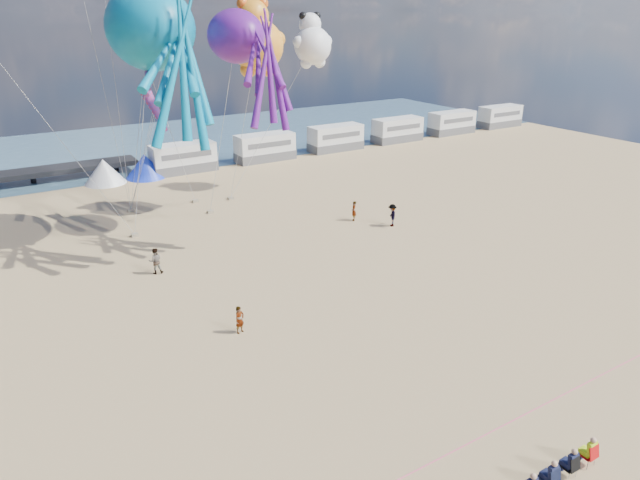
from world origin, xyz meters
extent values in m
plane|color=tan|center=(0.00, 0.00, 0.00)|extent=(120.00, 120.00, 0.00)
plane|color=#3B5B71|center=(0.00, 55.00, 0.02)|extent=(120.00, 120.00, 0.00)
cube|color=silver|center=(6.00, 40.00, 1.50)|extent=(6.60, 2.50, 3.00)
cube|color=silver|center=(15.50, 40.00, 1.50)|extent=(6.60, 2.50, 3.00)
cube|color=silver|center=(25.00, 40.00, 1.50)|extent=(6.60, 2.50, 3.00)
cube|color=silver|center=(34.50, 40.00, 1.50)|extent=(6.60, 2.50, 3.00)
cube|color=silver|center=(44.00, 40.00, 1.50)|extent=(6.60, 2.50, 3.00)
cube|color=silver|center=(53.50, 40.00, 1.50)|extent=(6.60, 2.50, 3.00)
cone|color=white|center=(-2.00, 40.00, 1.20)|extent=(4.00, 4.00, 2.40)
cone|color=#1933CC|center=(2.00, 40.00, 1.20)|extent=(4.00, 4.00, 2.40)
cylinder|color=#F2338C|center=(0.00, -5.00, 0.02)|extent=(34.00, 0.03, 0.03)
imported|color=tan|center=(-2.40, 7.37, 0.76)|extent=(0.64, 0.52, 1.52)
imported|color=#7F6659|center=(-3.96, 16.93, 0.87)|extent=(0.94, 0.71, 1.73)
imported|color=#7F6659|center=(14.39, 15.77, 0.89)|extent=(1.02, 1.09, 1.79)
imported|color=#7F6659|center=(12.59, 18.40, 0.80)|extent=(1.16, 1.53, 1.61)
cube|color=gray|center=(-3.42, 24.19, 0.11)|extent=(0.50, 0.35, 0.22)
cube|color=gray|center=(3.40, 26.21, 0.11)|extent=(0.50, 0.35, 0.22)
cube|color=gray|center=(6.35, 28.74, 0.11)|extent=(0.50, 0.35, 0.22)
cube|color=gray|center=(3.37, 29.66, 0.11)|extent=(0.50, 0.35, 0.22)
cube|color=gray|center=(-2.14, 30.13, 0.11)|extent=(0.50, 0.35, 0.22)
camera|label=1|loc=(-12.56, -16.98, 15.78)|focal=32.00mm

